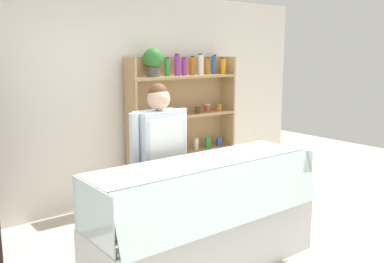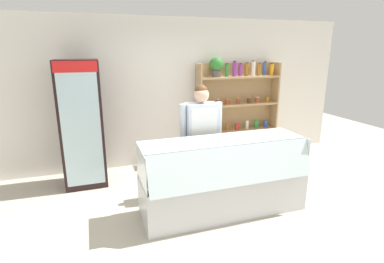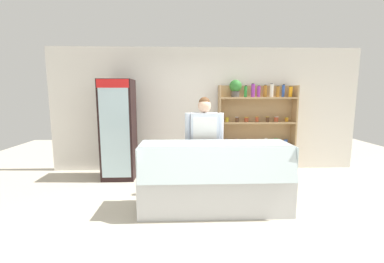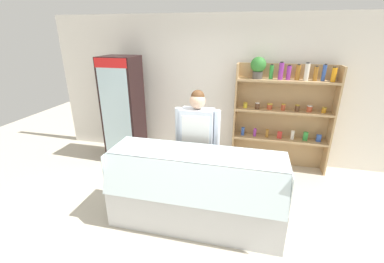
% 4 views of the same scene
% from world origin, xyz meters
% --- Properties ---
extents(ground_plane, '(12.00, 12.00, 0.00)m').
position_xyz_m(ground_plane, '(0.00, 0.00, 0.00)').
color(ground_plane, beige).
extents(back_wall, '(6.80, 0.10, 2.70)m').
position_xyz_m(back_wall, '(0.00, 2.16, 1.35)').
color(back_wall, white).
rests_on(back_wall, ground).
extents(drinks_fridge, '(0.64, 0.59, 1.99)m').
position_xyz_m(drinks_fridge, '(-1.80, 1.57, 0.99)').
color(drinks_fridge, black).
rests_on(drinks_fridge, ground).
extents(shelving_unit, '(1.67, 0.29, 2.00)m').
position_xyz_m(shelving_unit, '(1.04, 1.93, 1.13)').
color(shelving_unit, tan).
rests_on(shelving_unit, ground).
extents(deli_display_case, '(2.18, 0.76, 1.01)m').
position_xyz_m(deli_display_case, '(-0.06, 0.05, 0.31)').
color(deli_display_case, silver).
rests_on(deli_display_case, ground).
extents(shop_clerk, '(0.64, 0.25, 1.66)m').
position_xyz_m(shop_clerk, '(-0.16, 0.61, 0.99)').
color(shop_clerk, '#383D51').
rests_on(shop_clerk, ground).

